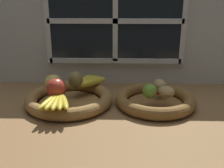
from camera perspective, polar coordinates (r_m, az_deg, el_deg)
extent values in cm
cube|color=olive|center=(107.07, 0.40, -5.53)|extent=(140.00, 90.00, 3.00)
cube|color=silver|center=(128.31, 0.73, 12.09)|extent=(140.00, 3.00, 55.00)
cube|color=black|center=(126.04, 0.72, 13.56)|extent=(64.00, 0.80, 38.00)
cube|color=white|center=(125.44, 0.72, 13.54)|extent=(2.40, 1.20, 38.00)
cube|color=white|center=(125.44, 0.72, 13.54)|extent=(64.00, 1.20, 2.40)
cube|color=white|center=(129.96, -13.93, 13.19)|extent=(2.40, 1.20, 40.40)
cube|color=white|center=(128.96, 15.47, 13.03)|extent=(2.40, 1.20, 40.40)
cube|color=white|center=(128.66, 0.69, 5.09)|extent=(64.00, 1.20, 2.40)
cylinder|color=olive|center=(109.46, -9.23, -4.08)|extent=(25.17, 25.17, 1.00)
torus|color=olive|center=(108.71, -9.28, -3.13)|extent=(35.61, 35.61, 4.92)
cylinder|color=brown|center=(108.56, 9.31, -4.29)|extent=(22.57, 22.57, 1.00)
torus|color=brown|center=(107.81, 9.36, -3.33)|extent=(32.44, 32.44, 4.92)
sphere|color=#B73828|center=(102.53, -12.02, -0.91)|extent=(7.71, 7.71, 7.71)
sphere|color=#DBB756|center=(108.59, -12.62, 0.08)|extent=(7.36, 7.36, 7.36)
ellipsoid|color=olive|center=(111.26, -7.93, 0.87)|extent=(6.21, 6.03, 7.52)
ellipsoid|color=yellow|center=(97.54, -13.26, -3.63)|extent=(6.99, 15.39, 2.73)
ellipsoid|color=yellow|center=(97.02, -12.62, -3.70)|extent=(4.71, 15.48, 2.73)
ellipsoid|color=yellow|center=(96.68, -11.93, -3.73)|extent=(3.15, 15.32, 2.73)
ellipsoid|color=yellow|center=(96.52, -11.22, -3.72)|extent=(5.51, 15.49, 2.73)
ellipsoid|color=yellow|center=(96.56, -10.50, -3.66)|extent=(7.73, 15.27, 2.73)
sphere|color=brown|center=(103.60, -11.10, -2.11)|extent=(2.46, 2.46, 2.46)
ellipsoid|color=yellow|center=(114.40, -4.33, 0.38)|extent=(13.31, 12.68, 3.23)
ellipsoid|color=yellow|center=(115.15, -4.67, 0.50)|extent=(12.09, 13.79, 3.23)
ellipsoid|color=yellow|center=(115.81, -5.05, 0.60)|extent=(10.64, 14.63, 3.23)
ellipsoid|color=yellow|center=(116.37, -5.48, 0.67)|extent=(9.00, 15.19, 3.23)
ellipsoid|color=yellow|center=(116.83, -5.94, 0.73)|extent=(7.18, 15.47, 3.23)
sphere|color=brown|center=(110.28, -7.47, -0.45)|extent=(2.90, 2.90, 2.90)
ellipsoid|color=tan|center=(111.05, 10.31, -0.14)|extent=(5.90, 7.71, 4.42)
ellipsoid|color=tan|center=(103.36, 11.72, -1.66)|extent=(8.00, 7.22, 4.56)
sphere|color=#6B9E33|center=(101.52, 8.21, -1.50)|extent=(5.67, 5.67, 5.67)
cone|color=red|center=(104.82, 10.61, -1.99)|extent=(10.54, 2.48, 2.16)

